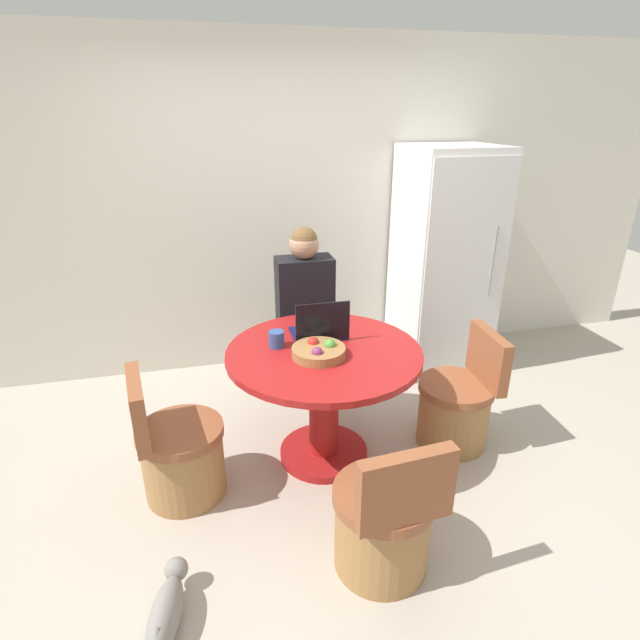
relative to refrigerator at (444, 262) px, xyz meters
The scene contains 12 objects.
ground_plane 2.05m from the refrigerator, 135.62° to the right, with size 12.00×12.00×0.00m, color #B2A899.
wall_back 1.43m from the refrigerator, 162.99° to the left, with size 7.00×0.06×2.60m.
refrigerator is the anchor object (origin of this frame).
dining_table 1.70m from the refrigerator, 140.58° to the right, with size 1.15×1.15×0.75m.
chair_near_camera 2.37m from the refrigerator, 122.07° to the right, with size 0.48×0.48×0.78m.
chair_left_side 2.54m from the refrigerator, 151.19° to the right, with size 0.50×0.49×0.78m.
chair_right_side 1.34m from the refrigerator, 109.84° to the right, with size 0.48×0.48×0.78m.
person_seated 1.27m from the refrigerator, 168.34° to the right, with size 0.40×0.37×1.32m.
laptop 1.54m from the refrigerator, 145.29° to the right, with size 0.33×0.25×0.26m.
fruit_bowl 1.74m from the refrigerator, 139.85° to the right, with size 0.31×0.31×0.09m.
coffee_cup 1.81m from the refrigerator, 148.58° to the right, with size 0.09×0.09×0.10m.
cat 3.09m from the refrigerator, 137.84° to the right, with size 0.20×0.49×0.17m.
Camera 1 is at (-0.61, -2.30, 2.05)m, focal length 28.00 mm.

